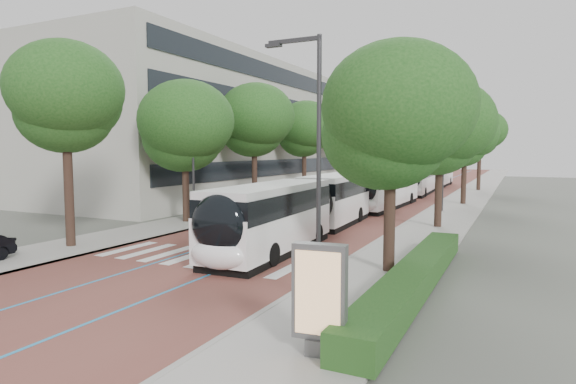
{
  "coord_description": "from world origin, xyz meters",
  "views": [
    {
      "loc": [
        12.22,
        -16.2,
        4.78
      ],
      "look_at": [
        0.3,
        8.27,
        2.4
      ],
      "focal_mm": 30.0,
      "sensor_mm": 36.0,
      "label": 1
    }
  ],
  "objects": [
    {
      "name": "bus_queued_2",
      "position": [
        2.17,
        49.01,
        1.62
      ],
      "size": [
        2.56,
        12.4,
        3.2
      ],
      "rotation": [
        0.0,
        0.0,
        0.0
      ],
      "color": "white",
      "rests_on": "ground"
    },
    {
      "name": "hedge",
      "position": [
        9.1,
        0.0,
        0.52
      ],
      "size": [
        1.2,
        14.0,
        0.8
      ],
      "primitive_type": "cube",
      "color": "#194417",
      "rests_on": "sidewalk_right"
    },
    {
      "name": "ad_panel",
      "position": [
        8.2,
        -6.33,
        1.47
      ],
      "size": [
        1.27,
        0.54,
        2.57
      ],
      "rotation": [
        0.0,
        0.0,
        0.11
      ],
      "color": "#59595B",
      "rests_on": "sidewalk_right"
    },
    {
      "name": "office_building",
      "position": [
        -19.47,
        28.0,
        7.0
      ],
      "size": [
        18.11,
        40.0,
        14.0
      ],
      "color": "#9E9C92",
      "rests_on": "ground"
    },
    {
      "name": "road",
      "position": [
        0.0,
        40.0,
        0.01
      ],
      "size": [
        11.0,
        140.0,
        0.02
      ],
      "primitive_type": "cube",
      "color": "brown",
      "rests_on": "ground"
    },
    {
      "name": "kerb_right",
      "position": [
        5.6,
        40.0,
        0.06
      ],
      "size": [
        0.2,
        140.0,
        0.14
      ],
      "primitive_type": "cube",
      "color": "gray",
      "rests_on": "ground"
    },
    {
      "name": "streetlight_near",
      "position": [
        6.62,
        -3.0,
        4.82
      ],
      "size": [
        1.82,
        0.2,
        8.0
      ],
      "color": "#2F2E31",
      "rests_on": "sidewalk_right"
    },
    {
      "name": "kerb_left",
      "position": [
        -5.6,
        40.0,
        0.06
      ],
      "size": [
        0.2,
        140.0,
        0.14
      ],
      "primitive_type": "cube",
      "color": "gray",
      "rests_on": "ground"
    },
    {
      "name": "bus_queued_0",
      "position": [
        2.07,
        22.69,
        1.62
      ],
      "size": [
        2.97,
        12.48,
        3.2
      ],
      "rotation": [
        0.0,
        0.0,
        -0.04
      ],
      "color": "white",
      "rests_on": "ground"
    },
    {
      "name": "lamp_post_left",
      "position": [
        -6.1,
        8.0,
        4.12
      ],
      "size": [
        0.14,
        0.14,
        8.0
      ],
      "primitive_type": "cylinder",
      "color": "#2F2E31",
      "rests_on": "sidewalk_left"
    },
    {
      "name": "sidewalk_right",
      "position": [
        7.5,
        40.0,
        0.06
      ],
      "size": [
        4.0,
        140.0,
        0.12
      ],
      "primitive_type": "cube",
      "color": "#9B9793",
      "rests_on": "ground"
    },
    {
      "name": "zebra_crossing",
      "position": [
        0.2,
        1.0,
        0.03
      ],
      "size": [
        10.55,
        3.6,
        0.01
      ],
      "color": "silver",
      "rests_on": "ground"
    },
    {
      "name": "lane_line_left",
      "position": [
        -1.6,
        40.0,
        0.02
      ],
      "size": [
        0.12,
        126.0,
        0.01
      ],
      "primitive_type": "cube",
      "color": "teal",
      "rests_on": "road"
    },
    {
      "name": "trees_right",
      "position": [
        7.7,
        20.21,
        5.92
      ],
      "size": [
        5.87,
        47.57,
        8.79
      ],
      "color": "black",
      "rests_on": "ground"
    },
    {
      "name": "ground",
      "position": [
        0.0,
        0.0,
        0.0
      ],
      "size": [
        160.0,
        160.0,
        0.0
      ],
      "primitive_type": "plane",
      "color": "#51544C",
      "rests_on": "ground"
    },
    {
      "name": "streetlight_far",
      "position": [
        6.62,
        22.0,
        4.82
      ],
      "size": [
        1.82,
        0.2,
        8.0
      ],
      "color": "#2F2E31",
      "rests_on": "sidewalk_right"
    },
    {
      "name": "lead_bus",
      "position": [
        1.73,
        7.05,
        1.63
      ],
      "size": [
        3.26,
        18.48,
        3.2
      ],
      "rotation": [
        0.0,
        0.0,
        0.04
      ],
      "color": "black",
      "rests_on": "ground"
    },
    {
      "name": "bus_queued_1",
      "position": [
        2.14,
        36.91,
        1.62
      ],
      "size": [
        2.87,
        12.46,
        3.2
      ],
      "rotation": [
        0.0,
        0.0,
        0.03
      ],
      "color": "white",
      "rests_on": "ground"
    },
    {
      "name": "lane_line_right",
      "position": [
        1.6,
        40.0,
        0.02
      ],
      "size": [
        0.12,
        126.0,
        0.01
      ],
      "primitive_type": "cube",
      "color": "teal",
      "rests_on": "road"
    },
    {
      "name": "trees_left",
      "position": [
        -7.5,
        22.98,
        6.73
      ],
      "size": [
        6.2,
        60.28,
        9.83
      ],
      "color": "black",
      "rests_on": "ground"
    },
    {
      "name": "sidewalk_left",
      "position": [
        -7.5,
        40.0,
        0.06
      ],
      "size": [
        4.0,
        140.0,
        0.12
      ],
      "primitive_type": "cube",
      "color": "#9B9793",
      "rests_on": "ground"
    }
  ]
}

